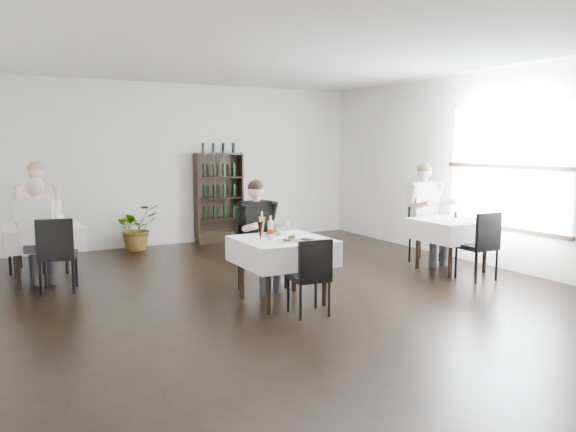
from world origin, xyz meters
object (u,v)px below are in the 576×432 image
object	(u,v)px
main_table	(282,251)
potted_tree	(137,227)
diner_main	(259,227)
wine_shelf	(219,198)

from	to	relation	value
main_table	potted_tree	distance (m)	4.25
potted_tree	diner_main	xyz separation A→B (m)	(0.73, -3.53, 0.42)
wine_shelf	diner_main	world-z (taller)	wine_shelf
wine_shelf	potted_tree	size ratio (longest dim) A/B	2.13
main_table	potted_tree	world-z (taller)	potted_tree
main_table	wine_shelf	bearing A→B (deg)	78.22
diner_main	main_table	bearing A→B (deg)	-90.21
wine_shelf	diner_main	bearing A→B (deg)	-103.76
potted_tree	diner_main	world-z (taller)	diner_main
main_table	diner_main	bearing A→B (deg)	89.79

